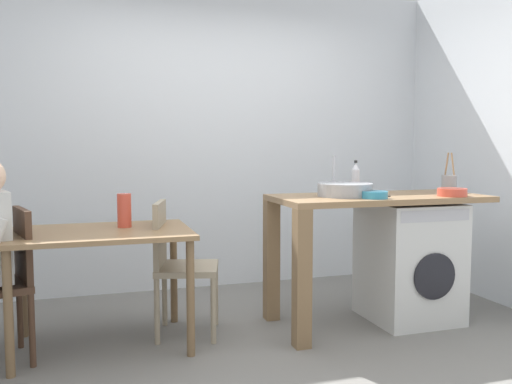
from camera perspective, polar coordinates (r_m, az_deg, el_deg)
The scene contains 15 objects.
ground_plane at distance 3.36m, azimuth 1.76°, elevation -17.17°, with size 5.46×5.46×0.00m, color slate.
wall_back at distance 4.80m, azimuth -5.14°, elevation 5.89°, with size 4.60×0.10×2.70m, color silver.
dining_table at distance 3.47m, azimuth -16.30°, elevation -5.57°, with size 1.10×0.76×0.74m.
chair_person_seat at distance 3.45m, azimuth -25.44°, elevation -8.19°, with size 0.50×0.50×0.90m.
chair_opposite at distance 3.60m, azimuth -8.59°, elevation -7.25°, with size 0.49×0.49×0.90m.
kitchen_counter at distance 3.77m, azimuth 10.21°, elevation -2.84°, with size 1.50×0.68×0.92m.
washing_machine at distance 4.06m, azimuth 16.13°, elevation -7.14°, with size 0.60×0.61×0.86m.
sink_basin at distance 3.72m, azimuth 9.55°, elevation 0.24°, with size 0.38×0.38×0.09m, color #9EA0A5.
tap at distance 3.88m, azimuth 8.36°, elevation 1.84°, with size 0.02×0.02×0.28m, color #B2B2B7.
bottle_tall_green at distance 4.05m, azimuth 10.66°, elevation 1.49°, with size 0.06×0.06×0.24m.
mixing_bowl at distance 3.60m, azimuth 12.63°, elevation -0.25°, with size 0.17×0.17×0.05m.
utensil_crock at distance 4.24m, azimuth 20.05°, elevation 0.90°, with size 0.11×0.11×0.30m.
colander at distance 3.92m, azimuth 20.35°, elevation 0.02°, with size 0.20×0.20×0.06m.
vase at distance 3.55m, azimuth -13.99°, elevation -1.93°, with size 0.09×0.09×0.22m, color #D84C38.
scissors at distance 3.74m, azimuth 13.14°, elevation -0.43°, with size 0.15×0.06×0.01m.
Camera 1 is at (-1.03, -2.94, 1.26)m, focal length 37.17 mm.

